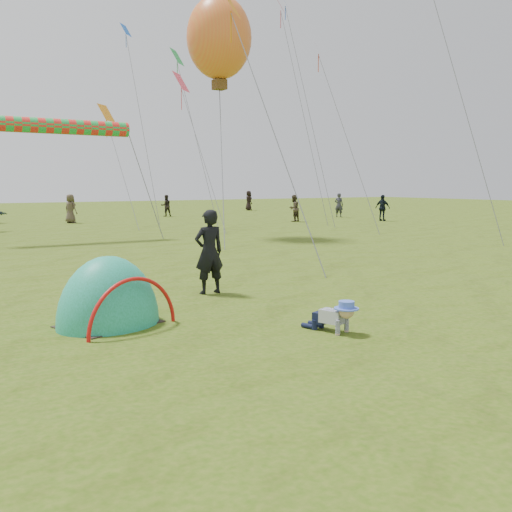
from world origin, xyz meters
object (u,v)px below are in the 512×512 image
crawling_toddler (335,315)px  balloon_kite (219,43)px  popup_tent (109,324)px  standing_adult (209,252)px

crawling_toddler → balloon_kite: bearing=50.3°
popup_tent → standing_adult: standing_adult is taller
crawling_toddler → balloon_kite: balloon_kite is taller
popup_tent → crawling_toddler: bearing=-57.8°
balloon_kite → crawling_toddler: bearing=-112.0°
popup_tent → balloon_kite: 19.04m
crawling_toddler → standing_adult: bearing=75.8°
crawling_toddler → popup_tent: 3.92m
popup_tent → balloon_kite: size_ratio=0.59×
crawling_toddler → popup_tent: popup_tent is taller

